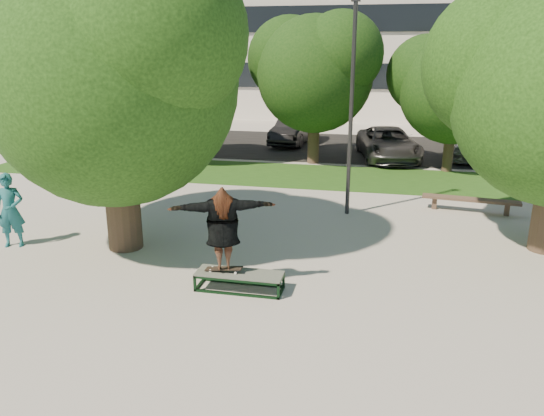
% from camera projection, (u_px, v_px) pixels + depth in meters
% --- Properties ---
extents(ground, '(120.00, 120.00, 0.00)m').
position_uv_depth(ground, '(283.00, 278.00, 11.53)').
color(ground, '#A29F95').
rests_on(ground, ground).
extents(grass_strip, '(30.00, 4.00, 0.02)m').
position_uv_depth(grass_strip, '(356.00, 178.00, 20.21)').
color(grass_strip, '#1E4513').
rests_on(grass_strip, ground).
extents(asphalt_strip, '(40.00, 8.00, 0.01)m').
position_uv_depth(asphalt_strip, '(344.00, 147.00, 26.49)').
color(asphalt_strip, black).
rests_on(asphalt_strip, ground).
extents(tree_left, '(6.96, 5.95, 7.12)m').
position_uv_depth(tree_left, '(109.00, 65.00, 12.12)').
color(tree_left, '#38281E').
rests_on(tree_left, ground).
extents(bg_tree_left, '(5.28, 4.51, 5.77)m').
position_uv_depth(bg_tree_left, '(180.00, 74.00, 22.11)').
color(bg_tree_left, '#38281E').
rests_on(bg_tree_left, ground).
extents(bg_tree_mid, '(5.76, 4.92, 6.24)m').
position_uv_depth(bg_tree_mid, '(314.00, 67.00, 21.87)').
color(bg_tree_mid, '#38281E').
rests_on(bg_tree_mid, ground).
extents(bg_tree_right, '(5.04, 4.31, 5.43)m').
position_uv_depth(bg_tree_right, '(453.00, 83.00, 20.44)').
color(bg_tree_right, '#38281E').
rests_on(bg_tree_right, ground).
extents(lamppost, '(0.25, 0.15, 6.11)m').
position_uv_depth(lamppost, '(351.00, 108.00, 15.09)').
color(lamppost, '#2D2D30').
rests_on(lamppost, ground).
extents(office_building, '(30.00, 14.12, 16.00)m').
position_uv_depth(office_building, '(339.00, 2.00, 39.49)').
color(office_building, beige).
rests_on(office_building, ground).
extents(grind_box, '(1.80, 0.60, 0.38)m').
position_uv_depth(grind_box, '(240.00, 281.00, 10.94)').
color(grind_box, black).
rests_on(grind_box, ground).
extents(skater_rig, '(2.21, 1.28, 1.82)m').
position_uv_depth(skater_rig, '(223.00, 228.00, 10.68)').
color(skater_rig, white).
rests_on(skater_rig, grind_box).
extents(bystander, '(0.79, 0.65, 1.87)m').
position_uv_depth(bystander, '(10.00, 210.00, 13.13)').
color(bystander, '#1A5C65').
rests_on(bystander, ground).
extents(bench, '(2.86, 0.73, 0.43)m').
position_uv_depth(bench, '(471.00, 201.00, 16.03)').
color(bench, brown).
rests_on(bench, ground).
extents(car_silver_a, '(2.59, 4.94, 1.60)m').
position_uv_depth(car_silver_a, '(186.00, 127.00, 27.57)').
color(car_silver_a, '#B1B1B6').
rests_on(car_silver_a, asphalt_strip).
extents(car_dark, '(2.02, 4.50, 1.43)m').
position_uv_depth(car_dark, '(294.00, 130.00, 27.27)').
color(car_dark, black).
rests_on(car_dark, asphalt_strip).
extents(car_grey, '(3.18, 5.31, 1.38)m').
position_uv_depth(car_grey, '(388.00, 144.00, 23.52)').
color(car_grey, '#4F4E53').
rests_on(car_grey, asphalt_strip).
extents(car_silver_b, '(2.72, 5.63, 1.58)m').
position_uv_depth(car_silver_b, '(475.00, 139.00, 24.20)').
color(car_silver_b, '#B3B4B8').
rests_on(car_silver_b, asphalt_strip).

